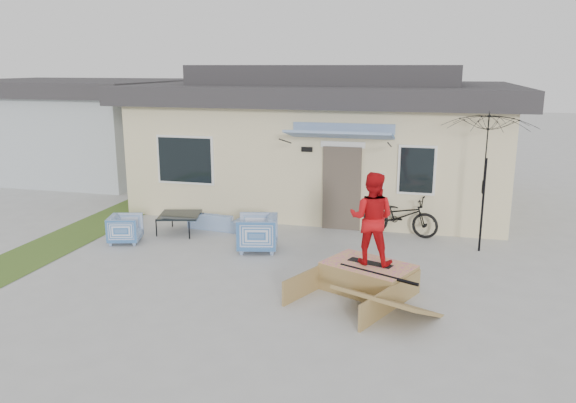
% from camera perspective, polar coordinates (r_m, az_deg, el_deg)
% --- Properties ---
extents(ground, '(90.00, 90.00, 0.00)m').
position_cam_1_polar(ground, '(10.46, -4.10, -9.11)').
color(ground, '#ABABA9').
rests_on(ground, ground).
extents(grass_strip, '(1.40, 8.00, 0.01)m').
position_cam_1_polar(grass_strip, '(14.47, -21.43, -3.53)').
color(grass_strip, '#3E5E22').
rests_on(grass_strip, ground).
extents(house, '(10.80, 8.49, 4.10)m').
position_cam_1_polar(house, '(17.53, 4.12, 6.72)').
color(house, beige).
rests_on(house, ground).
extents(neighbor_house, '(8.60, 7.60, 3.50)m').
position_cam_1_polar(neighbor_house, '(23.59, -21.08, 7.24)').
color(neighbor_house, '#A7B1B7').
rests_on(neighbor_house, ground).
extents(loveseat, '(1.46, 0.59, 0.55)m').
position_cam_1_polar(loveseat, '(14.38, -7.25, -1.65)').
color(loveseat, '#285CA0').
rests_on(loveseat, ground).
extents(armchair_left, '(0.82, 0.85, 0.72)m').
position_cam_1_polar(armchair_left, '(13.66, -16.16, -2.55)').
color(armchair_left, '#285CA0').
rests_on(armchair_left, ground).
extents(armchair_right, '(0.97, 1.02, 0.88)m').
position_cam_1_polar(armchair_right, '(12.56, -3.16, -3.03)').
color(armchair_right, '#285CA0').
rests_on(armchair_right, ground).
extents(coffee_table, '(1.17, 1.17, 0.48)m').
position_cam_1_polar(coffee_table, '(14.15, -10.86, -2.20)').
color(coffee_table, black).
rests_on(coffee_table, ground).
extents(bicycle, '(1.95, 1.01, 1.19)m').
position_cam_1_polar(bicycle, '(13.90, 11.33, -0.99)').
color(bicycle, black).
rests_on(bicycle, ground).
extents(patio_umbrella, '(2.38, 2.27, 2.20)m').
position_cam_1_polar(patio_umbrella, '(12.91, 19.36, 2.64)').
color(patio_umbrella, black).
rests_on(patio_umbrella, ground).
extents(skate_ramp, '(2.24, 2.50, 0.51)m').
position_cam_1_polar(skate_ramp, '(10.49, 8.12, -7.64)').
color(skate_ramp, olive).
rests_on(skate_ramp, ground).
extents(skateboard, '(0.85, 0.48, 0.05)m').
position_cam_1_polar(skateboard, '(10.44, 8.32, -6.11)').
color(skateboard, black).
rests_on(skateboard, skate_ramp).
extents(skater, '(0.88, 0.71, 1.68)m').
position_cam_1_polar(skater, '(10.18, 8.49, -1.51)').
color(skater, red).
rests_on(skater, skateboard).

